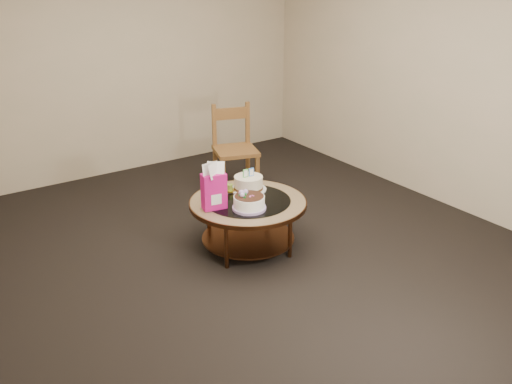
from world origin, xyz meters
TOP-DOWN VIEW (x-y plane):
  - ground at (0.00, 0.00)m, footprint 5.00×5.00m
  - room_walls at (0.00, 0.00)m, footprint 4.52×5.02m
  - coffee_table at (0.00, -0.00)m, footprint 1.02×1.02m
  - decorated_cake at (-0.10, -0.16)m, footprint 0.28×0.28m
  - cream_cake at (0.13, 0.19)m, footprint 0.32×0.32m
  - gift_bag at (-0.32, 0.02)m, footprint 0.21×0.17m
  - pillar_candle at (-0.03, 0.25)m, footprint 0.11×0.11m
  - dining_chair at (0.63, 1.20)m, footprint 0.55×0.55m

SIDE VIEW (x-z plane):
  - ground at x=0.00m, z-range 0.00..0.00m
  - coffee_table at x=0.00m, z-range 0.15..0.61m
  - dining_chair at x=0.63m, z-range 0.01..0.95m
  - pillar_candle at x=-0.03m, z-range 0.44..0.52m
  - decorated_cake at x=-0.10m, z-range 0.43..0.59m
  - cream_cake at x=0.13m, z-range 0.42..0.62m
  - gift_bag at x=-0.32m, z-range 0.46..0.85m
  - room_walls at x=0.00m, z-range 0.24..2.85m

